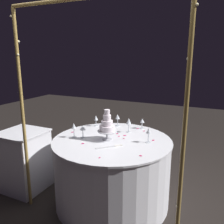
% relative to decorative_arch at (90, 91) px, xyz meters
% --- Properties ---
extents(ground_plane, '(12.00, 12.00, 0.00)m').
position_rel_decorative_arch_xyz_m(ground_plane, '(-0.00, -0.47, -1.42)').
color(ground_plane, black).
extents(decorative_arch, '(1.77, 0.06, 2.22)m').
position_rel_decorative_arch_xyz_m(decorative_arch, '(0.00, 0.00, 0.00)').
color(decorative_arch, olive).
rests_on(decorative_arch, ground).
extents(main_table, '(1.37, 1.37, 0.79)m').
position_rel_decorative_arch_xyz_m(main_table, '(-0.00, -0.47, -1.02)').
color(main_table, white).
rests_on(main_table, ground).
extents(side_table, '(0.54, 0.54, 0.79)m').
position_rel_decorative_arch_xyz_m(side_table, '(1.16, -0.24, -1.02)').
color(side_table, white).
rests_on(side_table, ground).
extents(tiered_cake, '(0.22, 0.22, 0.35)m').
position_rel_decorative_arch_xyz_m(tiered_cake, '(0.05, -0.45, -0.46)').
color(tiered_cake, silver).
rests_on(tiered_cake, main_table).
extents(wine_glass_0, '(0.07, 0.07, 0.15)m').
position_rel_decorative_arch_xyz_m(wine_glass_0, '(0.33, -0.38, -0.51)').
color(wine_glass_0, silver).
rests_on(wine_glass_0, main_table).
extents(wine_glass_1, '(0.06, 0.06, 0.17)m').
position_rel_decorative_arch_xyz_m(wine_glass_1, '(-0.40, -0.56, -0.50)').
color(wine_glass_1, silver).
rests_on(wine_glass_1, main_table).
extents(wine_glass_2, '(0.06, 0.06, 0.17)m').
position_rel_decorative_arch_xyz_m(wine_glass_2, '(0.43, -0.35, -0.50)').
color(wine_glass_2, silver).
rests_on(wine_glass_2, main_table).
extents(wine_glass_3, '(0.06, 0.06, 0.13)m').
position_rel_decorative_arch_xyz_m(wine_glass_3, '(-0.18, -1.03, -0.53)').
color(wine_glass_3, silver).
rests_on(wine_glass_3, main_table).
extents(wine_glass_4, '(0.06, 0.06, 0.16)m').
position_rel_decorative_arch_xyz_m(wine_glass_4, '(0.16, -0.99, -0.50)').
color(wine_glass_4, silver).
rests_on(wine_glass_4, main_table).
extents(wine_glass_5, '(0.06, 0.06, 0.15)m').
position_rel_decorative_arch_xyz_m(wine_glass_5, '(0.43, -0.86, -0.52)').
color(wine_glass_5, silver).
rests_on(wine_glass_5, main_table).
extents(wine_glass_6, '(0.06, 0.06, 0.18)m').
position_rel_decorative_arch_xyz_m(wine_glass_6, '(-0.07, -0.80, -0.49)').
color(wine_glass_6, silver).
rests_on(wine_glass_6, main_table).
extents(cake_knife, '(0.23, 0.22, 0.01)m').
position_rel_decorative_arch_xyz_m(cake_knife, '(-0.09, -0.26, -0.62)').
color(cake_knife, silver).
rests_on(cake_knife, main_table).
extents(rose_petal_0, '(0.02, 0.03, 0.00)m').
position_rel_decorative_arch_xyz_m(rose_petal_0, '(-0.24, -0.93, -0.62)').
color(rose_petal_0, '#C61951').
rests_on(rose_petal_0, main_table).
extents(rose_petal_1, '(0.03, 0.03, 0.00)m').
position_rel_decorative_arch_xyz_m(rose_petal_1, '(0.09, -0.64, -0.62)').
color(rose_petal_1, '#C61951').
rests_on(rose_petal_1, main_table).
extents(rose_petal_2, '(0.04, 0.03, 0.00)m').
position_rel_decorative_arch_xyz_m(rose_petal_2, '(-0.13, -0.99, -0.62)').
color(rose_petal_2, '#C61951').
rests_on(rose_petal_2, main_table).
extents(rose_petal_3, '(0.05, 0.04, 0.00)m').
position_rel_decorative_arch_xyz_m(rose_petal_3, '(-0.08, -0.66, -0.62)').
color(rose_petal_3, '#C61951').
rests_on(rose_petal_3, main_table).
extents(rose_petal_4, '(0.03, 0.03, 0.00)m').
position_rel_decorative_arch_xyz_m(rose_petal_4, '(-0.11, -0.56, -0.62)').
color(rose_petal_4, '#C61951').
rests_on(rose_petal_4, main_table).
extents(rose_petal_5, '(0.02, 0.03, 0.00)m').
position_rel_decorative_arch_xyz_m(rose_petal_5, '(-0.03, -0.61, -0.62)').
color(rose_petal_5, '#C61951').
rests_on(rose_petal_5, main_table).
extents(rose_petal_6, '(0.04, 0.04, 0.00)m').
position_rel_decorative_arch_xyz_m(rose_petal_6, '(-0.44, -0.18, -0.62)').
color(rose_petal_6, '#C61951').
rests_on(rose_petal_6, main_table).
extents(rose_petal_7, '(0.04, 0.04, 0.00)m').
position_rel_decorative_arch_xyz_m(rose_petal_7, '(-0.44, -0.65, -0.62)').
color(rose_petal_7, '#C61951').
rests_on(rose_petal_7, main_table).
extents(rose_petal_8, '(0.03, 0.02, 0.00)m').
position_rel_decorative_arch_xyz_m(rose_petal_8, '(0.03, -0.68, -0.62)').
color(rose_petal_8, '#C61951').
rests_on(rose_petal_8, main_table).
extents(rose_petal_9, '(0.04, 0.04, 0.00)m').
position_rel_decorative_arch_xyz_m(rose_petal_9, '(0.56, -0.50, -0.62)').
color(rose_petal_9, '#C61951').
rests_on(rose_petal_9, main_table).
extents(rose_petal_10, '(0.02, 0.03, 0.00)m').
position_rel_decorative_arch_xyz_m(rose_petal_10, '(-0.11, 0.03, -0.62)').
color(rose_petal_10, '#C61951').
rests_on(rose_petal_10, main_table).
extents(rose_petal_11, '(0.04, 0.04, 0.00)m').
position_rel_decorative_arch_xyz_m(rose_petal_11, '(0.23, -0.22, -0.62)').
color(rose_petal_11, '#C61951').
rests_on(rose_petal_11, main_table).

